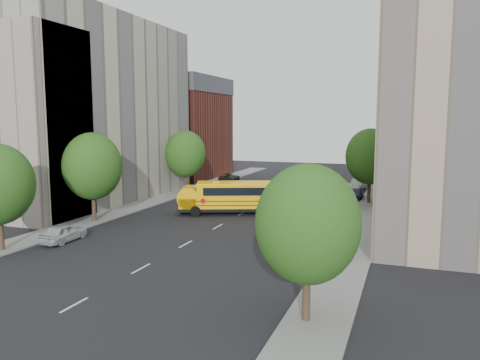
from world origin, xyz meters
The scene contains 23 objects.
ground centered at (0.00, 0.00, 0.00)m, with size 120.00×120.00×0.00m, color black.
sidewalk_left centered at (-11.50, 5.00, 0.06)m, with size 3.00×80.00×0.12m, color slate.
sidewalk_right centered at (11.50, 5.00, 0.06)m, with size 3.00×80.00×0.12m, color slate.
lane_markings centered at (0.00, 10.00, 0.01)m, with size 0.15×64.00×0.01m, color silver.
building_left_cream centered at (-18.00, 6.00, 10.00)m, with size 10.00×26.00×20.00m, color #BCB397.
building_left_redbrick centered at (-18.00, 28.00, 6.50)m, with size 10.00×15.00×13.00m, color maroon.
building_left_near centered at (-18.00, -4.50, 8.50)m, with size 10.00×7.00×17.00m, color beige.
building_right_near centered at (18.00, -4.50, 8.50)m, with size 10.00×7.00×17.00m, color tan.
building_right_far centered at (18.00, 20.00, 9.00)m, with size 10.00×22.00×18.00m, color beige.
building_right_sidewall centered at (18.00, 9.00, 9.00)m, with size 10.10×0.30×18.00m, color brown.
street_tree_1 centered at (-11.00, -4.00, 4.95)m, with size 5.12×5.12×7.90m.
street_tree_2 centered at (-11.00, 14.00, 4.83)m, with size 4.99×4.99×7.71m.
street_tree_3 centered at (11.00, -18.00, 4.45)m, with size 4.61×4.61×7.11m.
street_tree_4 centered at (11.00, 14.00, 5.08)m, with size 5.25×5.25×8.10m.
street_tree_5 centered at (11.00, 26.00, 4.70)m, with size 4.86×4.86×7.51m.
school_bus centered at (-0.47, 3.65, 1.77)m, with size 11.34×6.50×3.17m.
safari_truck centered at (6.69, 8.80, 1.39)m, with size 6.48×3.92×2.62m.
parked_car_0 centered at (-8.80, -10.46, 0.68)m, with size 1.61×4.01×1.37m, color silver.
parked_car_1 centered at (-8.80, 12.19, 0.65)m, with size 1.37×3.94×1.30m, color white.
parked_car_2 centered at (-9.60, 25.19, 0.64)m, with size 2.14×4.63×1.29m, color black.
parked_car_3 centered at (8.80, -9.67, 0.68)m, with size 1.90×4.68×1.36m, color #953412.
parked_car_4 centered at (9.39, 16.56, 0.64)m, with size 1.51×3.75×1.28m, color #383258.
parked_car_5 centered at (8.80, 23.47, 0.71)m, with size 1.51×4.34×1.43m, color #A09F9A.
Camera 1 is at (15.08, -37.67, 8.94)m, focal length 35.00 mm.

